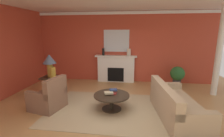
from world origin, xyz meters
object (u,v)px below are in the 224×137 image
side_table (51,85)px  vase_mantel_left (103,52)px  vase_on_side_table (53,72)px  vase_mantel_right (129,52)px  sofa (175,106)px  potted_plant (177,75)px  coffee_table (112,98)px  table_lamp (49,61)px  mantel_mirror (116,41)px  armchair_near_window (49,99)px  fireplace (116,69)px

side_table → vase_mantel_left: vase_mantel_left is taller
side_table → vase_on_side_table: 0.52m
vase_mantel_right → vase_mantel_left: (-1.10, 0.00, 0.00)m
sofa → potted_plant: 2.62m
coffee_table → table_lamp: bearing=162.0°
vase_mantel_right → table_lamp: bearing=-142.1°
side_table → mantel_mirror: bearing=47.2°
mantel_mirror → coffee_table: (0.18, -2.84, -1.46)m
vase_on_side_table → potted_plant: 4.70m
side_table → vase_on_side_table: vase_on_side_table is taller
armchair_near_window → side_table: bearing=112.8°
vase_mantel_right → sofa: bearing=-65.4°
table_lamp → mantel_mirror: bearing=47.2°
potted_plant → sofa: bearing=-104.5°
side_table → vase_mantel_left: (1.43, 1.97, 0.93)m
sofa → table_lamp: (-3.84, 0.89, 0.93)m
potted_plant → armchair_near_window: bearing=-148.5°
mantel_mirror → vase_mantel_left: 0.74m
vase_mantel_right → potted_plant: 2.16m
fireplace → vase_mantel_left: vase_mantel_left is taller
mantel_mirror → potted_plant: size_ratio=1.32×
side_table → table_lamp: size_ratio=0.93×
coffee_table → vase_mantel_left: size_ratio=3.24×
fireplace → coffee_table: bearing=-86.2°
mantel_mirror → sofa: size_ratio=0.50×
side_table → vase_mantel_left: 2.61m
coffee_table → armchair_near_window: bearing=-173.9°
side_table → potted_plant: potted_plant is taller
mantel_mirror → potted_plant: bearing=-11.3°
side_table → vase_on_side_table: size_ratio=1.97×
coffee_table → table_lamp: size_ratio=1.33×
fireplace → table_lamp: (-1.98, -2.02, 0.67)m
fireplace → table_lamp: table_lamp is taller
sofa → side_table: size_ratio=3.14×
sofa → mantel_mirror: bearing=121.5°
coffee_table → vase_on_side_table: 2.16m
mantel_mirror → armchair_near_window: bearing=-117.9°
table_lamp → vase_mantel_right: bearing=37.9°
table_lamp → vase_mantel_left: bearing=54.0°
table_lamp → armchair_near_window: bearing=-67.2°
coffee_table → potted_plant: size_ratio=1.20×
armchair_near_window → potted_plant: armchair_near_window is taller
fireplace → vase_on_side_table: bearing=-130.6°
sofa → vase_on_side_table: size_ratio=6.17×
fireplace → mantel_mirror: 1.24m
sofa → armchair_near_window: bearing=-180.0°
fireplace → coffee_table: 2.73m
fireplace → armchair_near_window: 3.33m
fireplace → vase_mantel_right: bearing=-5.1°
mantel_mirror → vase_mantel_right: 0.74m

